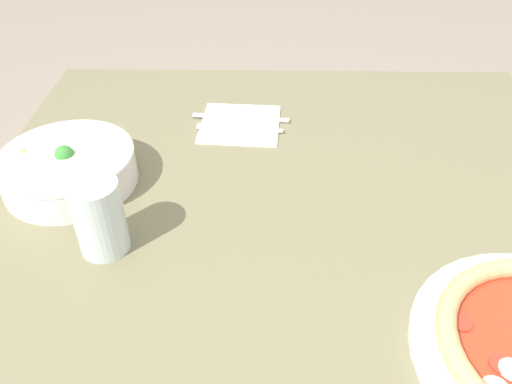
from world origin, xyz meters
name	(u,v)px	position (x,y,z in m)	size (l,w,h in m)	color
dining_table	(296,300)	(0.00, 0.00, 0.64)	(1.29, 1.09, 0.73)	#706B4C
bowl	(68,166)	(0.18, 0.39, 0.76)	(0.23, 0.23, 0.08)	white
napkin	(240,124)	(0.39, 0.10, 0.73)	(0.17, 0.17, 0.00)	white
fork	(241,128)	(0.36, 0.10, 0.73)	(0.03, 0.18, 0.00)	silver
knife	(245,118)	(0.40, 0.09, 0.73)	(0.03, 0.20, 0.01)	silver
glass	(99,217)	(0.03, 0.29, 0.79)	(0.07, 0.07, 0.12)	silver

